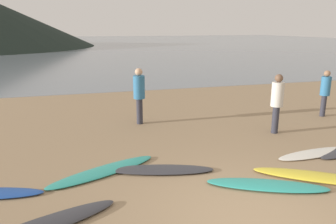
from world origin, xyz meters
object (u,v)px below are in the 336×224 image
(person_0, at_px, (139,91))
(surfboard_5, at_px, (319,177))
(person_1, at_px, (325,90))
(surfboard_2, at_px, (103,171))
(surfboard_6, at_px, (314,153))
(surfboard_3, at_px, (161,170))
(surfboard_4, at_px, (267,185))
(person_2, at_px, (277,99))

(person_0, bearing_deg, surfboard_5, -155.00)
(person_0, height_order, person_1, person_0)
(surfboard_2, distance_m, surfboard_6, 5.09)
(surfboard_5, height_order, surfboard_6, surfboard_5)
(surfboard_2, xyz_separation_m, surfboard_5, (4.25, -1.55, 0.01))
(surfboard_5, bearing_deg, surfboard_3, -169.29)
(surfboard_3, xyz_separation_m, surfboard_6, (3.87, -0.11, -0.01))
(surfboard_3, xyz_separation_m, surfboard_4, (1.81, -1.27, 0.00))
(surfboard_4, relative_size, surfboard_6, 1.10)
(surfboard_2, xyz_separation_m, person_2, (5.13, 1.37, 0.99))
(surfboard_5, distance_m, person_1, 5.51)
(person_2, bearing_deg, person_1, 35.69)
(surfboard_6, height_order, person_2, person_2)
(surfboard_2, distance_m, person_0, 3.86)
(person_1, relative_size, person_2, 0.92)
(surfboard_4, xyz_separation_m, person_2, (2.10, 2.92, 0.99))
(person_0, bearing_deg, person_2, -123.47)
(surfboard_2, height_order, surfboard_5, surfboard_5)
(surfboard_2, bearing_deg, surfboard_4, -51.52)
(surfboard_4, height_order, surfboard_6, surfboard_4)
(surfboard_3, bearing_deg, surfboard_4, -19.83)
(surfboard_3, height_order, surfboard_5, surfboard_5)
(surfboard_3, distance_m, person_2, 4.36)
(surfboard_5, relative_size, person_2, 1.51)
(person_1, bearing_deg, surfboard_5, -61.35)
(surfboard_4, height_order, person_1, person_1)
(person_1, bearing_deg, person_2, -86.70)
(surfboard_6, xyz_separation_m, person_2, (0.05, 1.76, 1.00))
(person_0, bearing_deg, surfboard_4, -166.90)
(surfboard_2, height_order, surfboard_3, surfboard_3)
(surfboard_3, xyz_separation_m, person_1, (6.62, 2.82, 0.91))
(surfboard_3, distance_m, surfboard_6, 3.87)
(surfboard_5, height_order, person_2, person_2)
(person_1, bearing_deg, surfboard_2, -92.14)
(surfboard_4, xyz_separation_m, person_1, (4.81, 4.09, 0.91))
(surfboard_3, distance_m, person_1, 7.26)
(surfboard_2, relative_size, person_1, 1.59)
(surfboard_3, height_order, surfboard_6, surfboard_3)
(surfboard_2, relative_size, surfboard_6, 1.20)
(surfboard_3, bearing_deg, person_2, 38.03)
(person_2, bearing_deg, surfboard_6, -79.24)
(surfboard_3, xyz_separation_m, person_2, (3.92, 1.65, 0.99))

